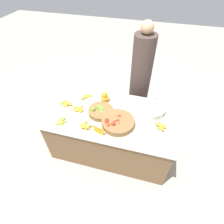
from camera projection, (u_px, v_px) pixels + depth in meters
The scene contains 14 objects.
ground_plane at pixel (112, 145), 2.72m from camera, with size 12.00×12.00×0.00m, color #ADA599.
market_table at pixel (112, 131), 2.48m from camera, with size 1.65×0.92×0.67m.
lime_bowl at pixel (101, 111), 2.25m from camera, with size 0.32×0.32×0.11m.
tomato_basket at pixel (118, 122), 2.10m from camera, with size 0.40×0.40×0.11m.
orange_pile at pixel (105, 97), 2.41m from camera, with size 0.12×0.12×0.13m.
metal_bowl at pixel (152, 109), 2.26m from camera, with size 0.34×0.34×0.08m.
price_sign at pixel (99, 130), 2.00m from camera, with size 0.13×0.04×0.10m.
banana_bunch_middle_right at pixel (86, 97), 2.48m from camera, with size 0.14×0.16×0.03m.
banana_bunch_front_center at pixel (61, 122), 2.14m from camera, with size 0.13×0.15×0.03m.
banana_bunch_front_right at pixel (161, 126), 2.08m from camera, with size 0.15×0.16×0.06m.
banana_bunch_middle_left at pixel (78, 109), 2.29m from camera, with size 0.17×0.15×0.06m.
banana_bunch_back_center at pixel (85, 126), 2.08m from camera, with size 0.18×0.16×0.05m.
banana_bunch_front_left at pixel (66, 103), 2.37m from camera, with size 0.20×0.15×0.05m.
vendor_person at pixel (140, 80), 2.68m from camera, with size 0.31×0.31×1.60m.
Camera 1 is at (0.41, -1.52, 2.28)m, focal length 28.00 mm.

